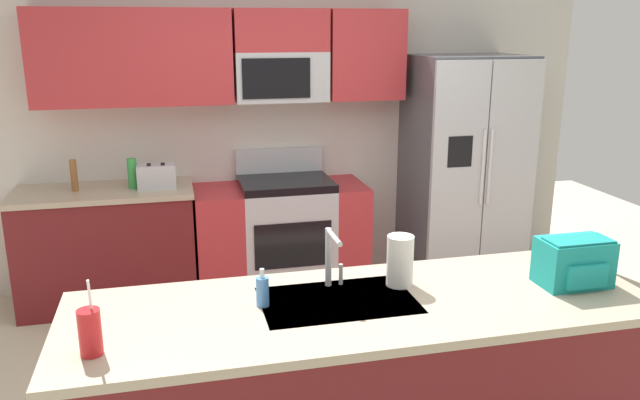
# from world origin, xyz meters

# --- Properties ---
(kitchen_wall_unit) EXTENTS (5.20, 0.43, 2.60)m
(kitchen_wall_unit) POSITION_xyz_m (-0.14, 2.08, 1.47)
(kitchen_wall_unit) COLOR beige
(kitchen_wall_unit) RESTS_ON ground
(back_counter) EXTENTS (1.31, 0.63, 0.90)m
(back_counter) POSITION_xyz_m (-1.41, 1.80, 0.45)
(back_counter) COLOR maroon
(back_counter) RESTS_ON ground
(range_oven) EXTENTS (1.36, 0.61, 1.10)m
(range_oven) POSITION_xyz_m (-0.07, 1.80, 0.44)
(range_oven) COLOR #B7BABF
(range_oven) RESTS_ON ground
(refrigerator) EXTENTS (0.90, 0.76, 1.85)m
(refrigerator) POSITION_xyz_m (1.47, 1.73, 0.93)
(refrigerator) COLOR #4C4F54
(refrigerator) RESTS_ON ground
(island_counter) EXTENTS (2.59, 0.85, 0.90)m
(island_counter) POSITION_xyz_m (-0.12, -0.56, 0.45)
(island_counter) COLOR maroon
(island_counter) RESTS_ON ground
(toaster) EXTENTS (0.28, 0.16, 0.18)m
(toaster) POSITION_xyz_m (-1.02, 1.75, 0.99)
(toaster) COLOR #B7BABF
(toaster) RESTS_ON back_counter
(pepper_mill) EXTENTS (0.05, 0.05, 0.23)m
(pepper_mill) POSITION_xyz_m (-1.60, 1.80, 1.02)
(pepper_mill) COLOR brown
(pepper_mill) RESTS_ON back_counter
(bottle_green) EXTENTS (0.07, 0.07, 0.23)m
(bottle_green) POSITION_xyz_m (-1.19, 1.78, 1.01)
(bottle_green) COLOR green
(bottle_green) RESTS_ON back_counter
(sink_faucet) EXTENTS (0.08, 0.21, 0.28)m
(sink_faucet) POSITION_xyz_m (-0.22, -0.37, 1.07)
(sink_faucet) COLOR #B7BABF
(sink_faucet) RESTS_ON island_counter
(drink_cup_red) EXTENTS (0.08, 0.08, 0.30)m
(drink_cup_red) POSITION_xyz_m (-1.23, -0.76, 0.99)
(drink_cup_red) COLOR red
(drink_cup_red) RESTS_ON island_counter
(soap_dispenser) EXTENTS (0.06, 0.06, 0.17)m
(soap_dispenser) POSITION_xyz_m (-0.56, -0.49, 0.97)
(soap_dispenser) COLOR #4C8CD8
(soap_dispenser) RESTS_ON island_counter
(paper_towel_roll) EXTENTS (0.12, 0.12, 0.24)m
(paper_towel_roll) POSITION_xyz_m (0.10, -0.41, 1.02)
(paper_towel_roll) COLOR white
(paper_towel_roll) RESTS_ON island_counter
(backpack) EXTENTS (0.32, 0.22, 0.23)m
(backpack) POSITION_xyz_m (0.89, -0.60, 1.02)
(backpack) COLOR teal
(backpack) RESTS_ON island_counter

